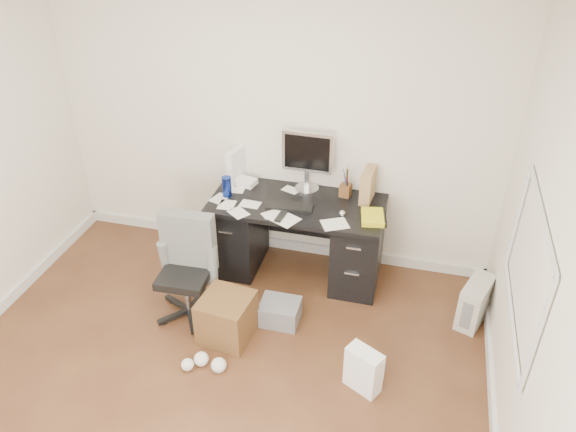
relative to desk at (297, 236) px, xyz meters
name	(u,v)px	position (x,y,z in m)	size (l,w,h in m)	color
ground	(199,406)	(-0.30, -1.65, -0.40)	(4.00, 4.00, 0.00)	#432315
room_shell	(181,202)	(-0.27, -1.62, 1.26)	(4.02, 4.02, 2.71)	silver
desk	(297,236)	(0.00, 0.00, 0.00)	(1.50, 0.70, 0.75)	black
loose_papers	(273,202)	(-0.20, -0.05, 0.35)	(1.10, 0.60, 0.00)	silver
lcd_monitor	(307,161)	(0.03, 0.24, 0.63)	(0.45, 0.26, 0.57)	#BABBBF
keyboard	(289,206)	(-0.04, -0.09, 0.36)	(0.40, 0.14, 0.02)	black
computer_mouse	(342,213)	(0.41, -0.12, 0.38)	(0.05, 0.05, 0.05)	#BABBBF
travel_mug	(227,187)	(-0.62, -0.04, 0.44)	(0.08, 0.08, 0.18)	navy
white_binder	(237,164)	(-0.63, 0.26, 0.51)	(0.13, 0.27, 0.32)	white
magazine_file	(368,185)	(0.57, 0.20, 0.49)	(0.12, 0.25, 0.29)	#977749
pen_cup	(346,182)	(0.38, 0.22, 0.49)	(0.11, 0.11, 0.27)	brown
yellow_book	(373,217)	(0.67, -0.10, 0.37)	(0.20, 0.25, 0.04)	yellow
paper_remote	(283,217)	(-0.05, -0.27, 0.36)	(0.26, 0.21, 0.02)	silver
office_chair	(184,271)	(-0.74, -0.78, 0.05)	(0.51, 0.51, 0.90)	#575A57
pc_tower	(475,302)	(1.56, -0.27, -0.21)	(0.17, 0.39, 0.39)	#B6B1A4
shopping_bag	(364,370)	(0.78, -1.20, -0.22)	(0.26, 0.19, 0.35)	white
wicker_basket	(227,318)	(-0.33, -0.95, -0.21)	(0.38, 0.38, 0.38)	#463015
desk_printer	(280,312)	(0.02, -0.67, -0.31)	(0.32, 0.26, 0.19)	slate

